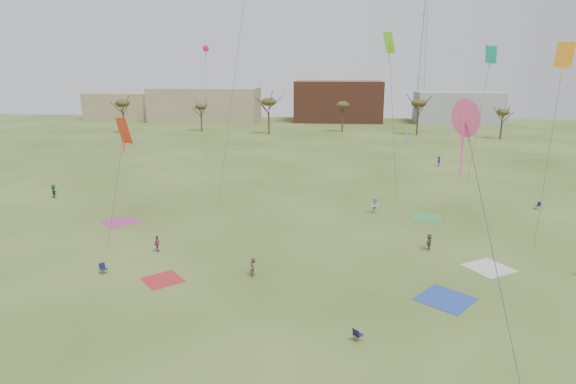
# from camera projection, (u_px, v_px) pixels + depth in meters

# --- Properties ---
(ground) EXTENTS (260.00, 260.00, 0.00)m
(ground) POSITION_uv_depth(u_px,v_px,m) (271.00, 318.00, 31.62)
(ground) COLOR #364D18
(ground) RESTS_ON ground
(spectator_fore_b) EXTENTS (0.72, 0.86, 1.56)m
(spectator_fore_b) POSITION_uv_depth(u_px,v_px,m) (254.00, 267.00, 37.82)
(spectator_fore_b) COLOR #93745D
(spectator_fore_b) RESTS_ON ground
(spectator_fore_c) EXTENTS (0.87, 1.49, 1.53)m
(spectator_fore_c) POSITION_uv_depth(u_px,v_px,m) (429.00, 242.00, 43.21)
(spectator_fore_c) COLOR brown
(spectator_fore_c) RESTS_ON ground
(spectator_mid_d) EXTENTS (0.46, 0.91, 1.48)m
(spectator_mid_d) POSITION_uv_depth(u_px,v_px,m) (157.00, 244.00, 42.81)
(spectator_mid_d) COLOR #9D4176
(spectator_mid_d) RESTS_ON ground
(spectator_mid_e) EXTENTS (1.15, 1.08, 1.87)m
(spectator_mid_e) POSITION_uv_depth(u_px,v_px,m) (375.00, 205.00, 53.92)
(spectator_mid_e) COLOR silver
(spectator_mid_e) RESTS_ON ground
(flyer_far_a) EXTENTS (1.41, 1.54, 1.71)m
(flyer_far_a) POSITION_uv_depth(u_px,v_px,m) (54.00, 191.00, 60.40)
(flyer_far_a) COLOR #297326
(flyer_far_a) RESTS_ON ground
(flyer_far_c) EXTENTS (0.82, 1.18, 1.68)m
(flyer_far_c) POSITION_uv_depth(u_px,v_px,m) (439.00, 161.00, 79.76)
(flyer_far_c) COLOR navy
(flyer_far_c) RESTS_ON ground
(blanket_red) EXTENTS (3.76, 3.76, 0.03)m
(blanket_red) POSITION_uv_depth(u_px,v_px,m) (163.00, 280.00, 37.24)
(blanket_red) COLOR #AE222A
(blanket_red) RESTS_ON ground
(blanket_blue) EXTENTS (4.80, 4.80, 0.03)m
(blanket_blue) POSITION_uv_depth(u_px,v_px,m) (445.00, 299.00, 34.14)
(blanket_blue) COLOR #2444A0
(blanket_blue) RESTS_ON ground
(blanket_cream) EXTENTS (4.41, 4.41, 0.03)m
(blanket_cream) POSITION_uv_depth(u_px,v_px,m) (489.00, 268.00, 39.44)
(blanket_cream) COLOR beige
(blanket_cream) RESTS_ON ground
(blanket_plum) EXTENTS (4.57, 4.57, 0.03)m
(blanket_plum) POSITION_uv_depth(u_px,v_px,m) (120.00, 222.00, 51.11)
(blanket_plum) COLOR #A83377
(blanket_plum) RESTS_ON ground
(blanket_olive) EXTENTS (3.40, 3.40, 0.03)m
(blanket_olive) POSITION_uv_depth(u_px,v_px,m) (427.00, 218.00, 52.55)
(blanket_olive) COLOR green
(blanket_olive) RESTS_ON ground
(camp_chair_left) EXTENTS (0.74, 0.73, 0.87)m
(camp_chair_left) POSITION_uv_depth(u_px,v_px,m) (104.00, 271.00, 38.30)
(camp_chair_left) COLOR #16173C
(camp_chair_left) RESTS_ON ground
(camp_chair_center) EXTENTS (0.74, 0.74, 0.87)m
(camp_chair_center) POSITION_uv_depth(u_px,v_px,m) (358.00, 337.00, 28.90)
(camp_chair_center) COLOR #19163C
(camp_chair_center) RESTS_ON ground
(camp_chair_right) EXTENTS (0.70, 0.68, 0.87)m
(camp_chair_right) POSITION_uv_depth(u_px,v_px,m) (538.00, 207.00, 55.66)
(camp_chair_right) COLOR #151F3A
(camp_chair_right) RESTS_ON ground
(kites_aloft) EXTENTS (49.60, 65.65, 25.49)m
(kites_aloft) POSITION_uv_depth(u_px,v_px,m) (304.00, 46.00, 45.26)
(kites_aloft) COLOR orange
(kites_aloft) RESTS_ON ground
(tree_line) EXTENTS (117.44, 49.32, 8.91)m
(tree_line) POSITION_uv_depth(u_px,v_px,m) (304.00, 109.00, 106.25)
(tree_line) COLOR #3A2B1E
(tree_line) RESTS_ON ground
(building_tan) EXTENTS (32.00, 14.00, 10.00)m
(building_tan) POSITION_uv_depth(u_px,v_px,m) (205.00, 105.00, 144.29)
(building_tan) COLOR #937F60
(building_tan) RESTS_ON ground
(building_brick) EXTENTS (26.00, 16.00, 12.00)m
(building_brick) POSITION_uv_depth(u_px,v_px,m) (338.00, 101.00, 145.16)
(building_brick) COLOR brown
(building_brick) RESTS_ON ground
(building_grey) EXTENTS (24.00, 12.00, 9.00)m
(building_grey) POSITION_uv_depth(u_px,v_px,m) (457.00, 108.00, 140.38)
(building_grey) COLOR gray
(building_grey) RESTS_ON ground
(building_tan_west) EXTENTS (20.00, 12.00, 8.00)m
(building_tan_west) POSITION_uv_depth(u_px,v_px,m) (120.00, 106.00, 154.05)
(building_tan_west) COLOR #937F60
(building_tan_west) RESTS_ON ground
(radio_tower) EXTENTS (1.51, 1.72, 41.00)m
(radio_tower) POSITION_uv_depth(u_px,v_px,m) (422.00, 56.00, 144.30)
(radio_tower) COLOR #9EA3A8
(radio_tower) RESTS_ON ground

